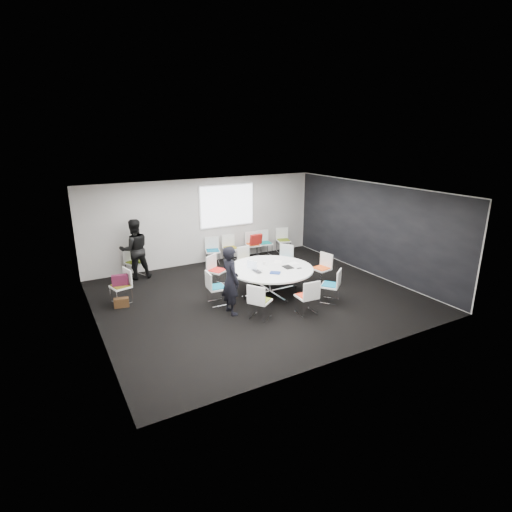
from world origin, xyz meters
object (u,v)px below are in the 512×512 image
chair_back_e (283,245)px  chair_spare_left (122,292)px  chair_ring_a (321,274)px  maroon_bag (120,280)px  chair_back_b (230,253)px  brown_bag (121,303)px  chair_back_c (253,250)px  conference_table (270,274)px  person_main (231,280)px  chair_ring_c (247,267)px  chair_back_a (213,256)px  chair_ring_d (217,276)px  chair_ring_g (307,303)px  chair_ring_b (284,265)px  person_back (135,249)px  chair_person_back (135,268)px  chair_ring_e (216,294)px  chair_ring_h (330,292)px  laptop (259,271)px  chair_back_d (264,248)px  chair_ring_f (260,308)px  cup (264,263)px

chair_back_e → chair_spare_left: 6.35m
chair_ring_a → maroon_bag: bearing=64.8°
chair_back_b → brown_bag: chair_back_b is taller
chair_back_c → chair_spare_left: (-4.84, -1.81, 0.00)m
conference_table → person_main: (-1.48, -0.61, 0.30)m
chair_ring_c → chair_back_a: 1.63m
chair_ring_d → chair_ring_g: size_ratio=1.00×
chair_ring_b → chair_spare_left: 4.88m
chair_ring_a → person_back: bearing=45.8°
chair_ring_d → chair_back_c: bearing=-169.1°
chair_ring_g → brown_bag: 4.63m
chair_ring_a → chair_ring_d: size_ratio=1.00×
chair_ring_a → chair_ring_g: same height
chair_person_back → chair_ring_b: bearing=131.1°
chair_back_e → chair_spare_left: same height
chair_ring_e → chair_ring_h: bearing=67.7°
chair_back_e → chair_ring_a: bearing=92.5°
chair_back_c → chair_back_e: size_ratio=1.00×
chair_person_back → laptop: size_ratio=2.61×
chair_back_a → chair_back_d: same height
chair_ring_d → chair_back_e: size_ratio=1.00×
chair_ring_a → chair_back_b: 3.49m
chair_ring_d → chair_person_back: 2.68m
chair_ring_f → brown_bag: bearing=-163.6°
chair_ring_e → chair_back_e: size_ratio=1.00×
laptop → brown_bag: 3.56m
chair_back_d → brown_bag: chair_back_d is taller
chair_person_back → chair_ring_g: bearing=98.9°
chair_ring_g → chair_back_c: (1.08, 4.67, 0.00)m
person_back → cup: bearing=137.2°
chair_ring_f → person_back: (-1.88, 4.18, 0.63)m
chair_back_c → maroon_bag: chair_back_c is taller
chair_ring_d → chair_back_a: (0.68, 1.90, 0.00)m
chair_ring_a → chair_back_c: same height
chair_back_a → chair_back_e: bearing=-163.6°
person_main → person_back: person_back is taller
laptop → chair_ring_f: bearing=150.8°
chair_person_back → chair_ring_f: bearing=89.6°
maroon_bag → chair_back_c: bearing=20.5°
chair_back_d → conference_table: bearing=68.5°
chair_ring_g → person_back: 5.45m
chair_ring_a → maroon_bag: 5.54m
chair_ring_h → person_main: size_ratio=0.52×
chair_ring_d → chair_back_d: same height
chair_spare_left → laptop: 3.56m
chair_ring_e → maroon_bag: chair_ring_e is taller
chair_back_c → chair_spare_left: same height
person_back → brown_bag: (-0.84, -1.93, -0.79)m
chair_ring_a → cup: size_ratio=9.78×
cup → maroon_bag: bearing=164.6°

